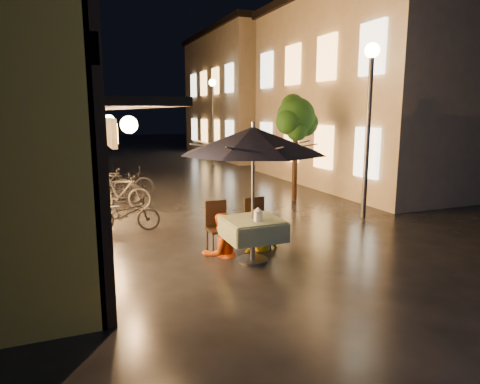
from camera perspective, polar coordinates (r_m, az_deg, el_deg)
name	(u,v)px	position (r m, az deg, el deg)	size (l,w,h in m)	color
ground	(298,257)	(8.03, 7.76, -8.53)	(90.00, 90.00, 0.00)	black
east_building_near	(390,91)	(17.29, 19.41, 12.64)	(7.30, 9.30, 6.80)	#C4AE96
east_building_far	(262,95)	(27.06, 2.89, 12.79)	(7.30, 10.30, 7.30)	#C4AE96
street_tree	(296,119)	(12.71, 7.50, 9.62)	(1.43, 1.20, 3.15)	black
streetlamp_near	(370,99)	(10.94, 16.88, 11.72)	(0.36, 0.36, 4.23)	#59595E
streetlamp_far	(213,106)	(21.67, -3.65, 11.37)	(0.36, 0.36, 4.23)	#59595E
cafe_table	(253,229)	(7.57, 1.70, -4.97)	(0.99, 0.99, 0.78)	#59595E
patio_umbrella	(253,140)	(7.31, 1.76, 6.91)	(2.53, 2.53, 2.46)	#59595E
cafe_chair_left	(218,224)	(8.11, -2.99, -4.28)	(0.42, 0.42, 0.97)	black
cafe_chair_right	(256,220)	(8.39, 2.19, -3.77)	(0.42, 0.42, 0.97)	black
table_lantern	(258,214)	(7.29, 2.41, -2.90)	(0.16, 0.16, 0.25)	white
person_orange	(221,214)	(7.86, -2.61, -2.96)	(0.76, 0.59, 1.56)	#DA4C0C
person_yellow	(261,214)	(8.19, 2.80, -3.00)	(0.90, 0.52, 1.39)	yellow
bicycle_0	(125,213)	(9.86, -15.04, -2.79)	(0.53, 1.51, 0.80)	black
bicycle_1	(120,193)	(11.82, -15.66, -0.13)	(0.47, 1.65, 0.99)	black
bicycle_2	(114,190)	(12.75, -16.49, 0.32)	(0.58, 1.67, 0.88)	black
bicycle_3	(106,184)	(13.42, -17.40, 1.04)	(0.47, 1.67, 1.00)	black
bicycle_4	(124,182)	(13.84, -15.16, 1.30)	(0.63, 1.79, 0.94)	black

